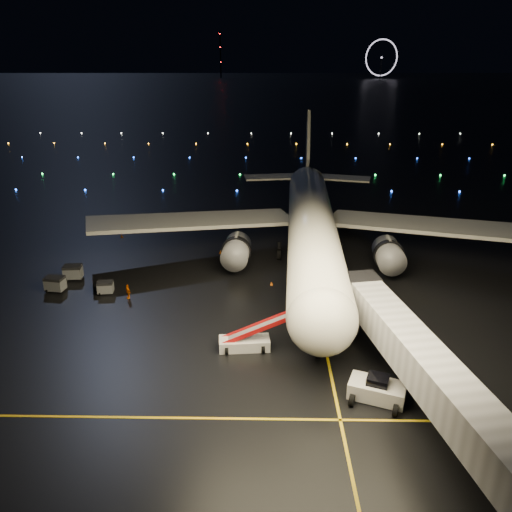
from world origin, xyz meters
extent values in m
plane|color=black|center=(0.00, 300.00, 0.00)|extent=(2000.00, 2000.00, 0.00)
cube|color=yellow|center=(12.00, 15.00, 0.01)|extent=(0.25, 80.00, 0.02)
cube|color=yellow|center=(-5.00, -10.00, 0.01)|extent=(60.00, 0.25, 0.02)
cube|color=silver|center=(15.34, -7.28, 1.07)|extent=(5.06, 3.82, 2.15)
imported|color=#EE6503|center=(-9.96, 10.87, 0.88)|extent=(1.00, 1.05, 1.75)
cone|color=orange|center=(6.90, 14.91, 0.22)|extent=(0.45, 0.45, 0.44)
cone|color=orange|center=(-0.36, 25.52, 0.27)|extent=(0.50, 0.50, 0.55)
cone|color=orange|center=(1.80, 21.58, 0.28)|extent=(0.55, 0.55, 0.56)
cone|color=orange|center=(-16.52, 32.24, 0.25)|extent=(0.48, 0.48, 0.50)
cylinder|color=black|center=(-60.00, 740.00, 32.00)|extent=(1.80, 1.80, 64.00)
cube|color=slate|center=(-12.98, 12.13, 0.77)|extent=(1.95, 1.49, 1.54)
cube|color=slate|center=(-18.34, 16.20, 0.93)|extent=(2.34, 1.75, 1.87)
cube|color=slate|center=(-19.23, 12.66, 0.92)|extent=(2.37, 1.82, 1.85)
camera|label=1|loc=(6.00, -41.51, 26.18)|focal=35.00mm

